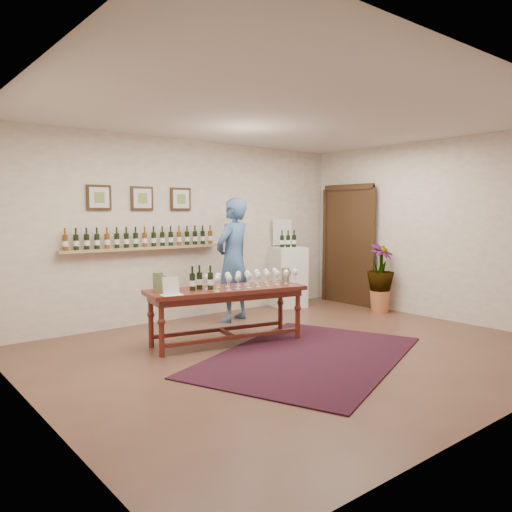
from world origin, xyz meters
TOP-DOWN VIEW (x-y plane):
  - ground at (0.00, 0.00)m, footprint 6.00×6.00m
  - room_shell at (2.11, 1.86)m, footprint 6.00×6.00m
  - rug at (-0.07, -0.28)m, footprint 3.40×2.87m
  - tasting_table at (-0.47, 0.82)m, footprint 2.12×1.05m
  - table_glasses at (-0.17, 0.75)m, footprint 1.46×0.39m
  - table_bottles at (-0.80, 0.91)m, footprint 0.30×0.22m
  - pitcher_left at (-1.30, 1.08)m, footprint 0.18×0.18m
  - pitcher_right at (0.47, 0.74)m, footprint 0.14×0.14m
  - menu_card at (-1.29, 0.77)m, footprint 0.26×0.20m
  - display_pedestal at (1.85, 2.18)m, footprint 0.65×0.65m
  - pedestal_bottles at (1.81, 2.15)m, footprint 0.28×0.14m
  - info_sign at (1.88, 2.38)m, footprint 0.36×0.11m
  - potted_plant at (2.70, 0.82)m, footprint 0.56×0.56m
  - person at (0.40, 1.85)m, footprint 0.80×0.64m

SIDE VIEW (x-z plane):
  - ground at x=0.00m, z-range 0.00..0.00m
  - rug at x=-0.07m, z-range 0.00..0.02m
  - display_pedestal at x=1.85m, z-range 0.00..1.06m
  - potted_plant at x=2.70m, z-range 0.08..1.08m
  - tasting_table at x=-0.47m, z-range 0.25..0.97m
  - pitcher_right at x=0.47m, z-range 0.72..0.92m
  - table_glasses at x=-0.17m, z-range 0.72..0.92m
  - menu_card at x=-1.29m, z-range 0.72..0.93m
  - pitcher_left at x=-1.30m, z-range 0.72..0.96m
  - table_bottles at x=-0.80m, z-range 0.72..1.01m
  - person at x=0.40m, z-range 0.00..1.90m
  - room_shell at x=2.11m, z-range -1.88..4.12m
  - pedestal_bottles at x=1.81m, z-range 1.06..1.34m
  - info_sign at x=1.88m, z-range 1.06..1.57m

